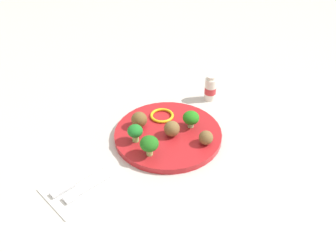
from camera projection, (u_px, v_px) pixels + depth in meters
ground_plane at (168, 137)px, 0.97m from camera, size 4.00×4.00×0.00m
plate at (168, 134)px, 0.97m from camera, size 0.28×0.28×0.02m
broccoli_floret_near_rim at (149, 144)px, 0.87m from camera, size 0.05×0.05×0.05m
broccoli_floret_mid_left at (191, 118)px, 0.96m from camera, size 0.04×0.04×0.05m
broccoli_floret_front_right at (135, 132)px, 0.91m from camera, size 0.04×0.04×0.05m
meatball_far_rim at (172, 128)px, 0.94m from camera, size 0.04×0.04×0.04m
meatball_center at (206, 138)px, 0.91m from camera, size 0.04×0.04×0.04m
meatball_back_right at (139, 120)px, 0.97m from camera, size 0.04×0.04×0.04m
pepper_ring_near_rim at (162, 116)px, 1.01m from camera, size 0.09×0.09×0.01m
napkin at (84, 184)px, 0.83m from camera, size 0.18×0.13×0.01m
fork at (85, 189)px, 0.81m from camera, size 0.12×0.02×0.01m
knife at (77, 180)px, 0.84m from camera, size 0.15×0.02×0.01m
yogurt_bottle at (210, 89)px, 1.09m from camera, size 0.03×0.03×0.08m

